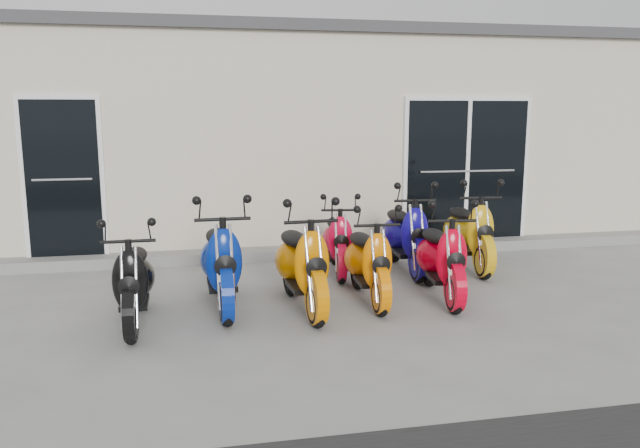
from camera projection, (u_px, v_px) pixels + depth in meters
The scene contains 14 objects.
ground at pixel (331, 298), 7.12m from camera, with size 80.00×80.00×0.00m, color gray.
building at pixel (271, 137), 11.84m from camera, with size 14.00×6.00×3.20m, color beige.
roof_cap at pixel (270, 46), 11.54m from camera, with size 14.20×6.20×0.16m, color #3F3F42.
front_step at pixel (300, 252), 9.05m from camera, with size 14.00×0.40×0.15m, color gray.
door_left at pixel (63, 175), 8.35m from camera, with size 1.07×0.08×2.22m, color black.
door_right at pixel (466, 167), 9.49m from camera, with size 2.02×0.08×2.22m, color black.
scooter_front_black at pixel (133, 269), 6.12m from camera, with size 0.56×1.55×1.15m, color black, non-canonical shape.
scooter_front_blue at pixel (221, 250), 6.64m from camera, with size 0.64×1.75×1.29m, color navy, non-canonical shape.
scooter_front_orange_a at pixel (302, 252), 6.59m from camera, with size 0.63×1.72×1.27m, color orange, non-canonical shape.
scooter_front_orange_b at pixel (368, 251), 6.89m from camera, with size 0.57×1.56×1.15m, color orange, non-canonical shape.
scooter_front_red at pixel (442, 247), 6.98m from camera, with size 0.59×1.61×1.19m, color red, non-canonical shape.
scooter_back_red at pixel (338, 232), 8.09m from camera, with size 0.54×1.50×1.11m, color red, non-canonical shape.
scooter_back_blue at pixel (406, 225), 8.16m from camera, with size 0.61×1.69×1.25m, color #110880, non-canonical shape.
scooter_back_yellow at pixel (469, 223), 8.33m from camera, with size 0.62×1.71×1.26m, color gold, non-canonical shape.
Camera 1 is at (-1.49, -6.68, 2.11)m, focal length 35.00 mm.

